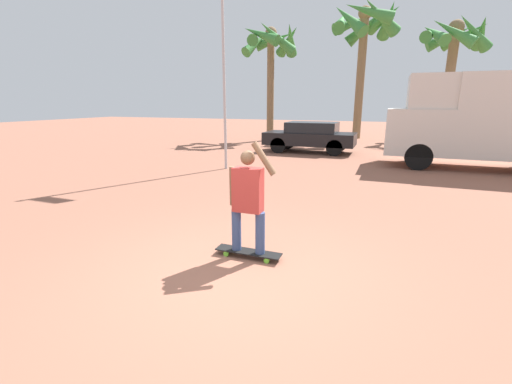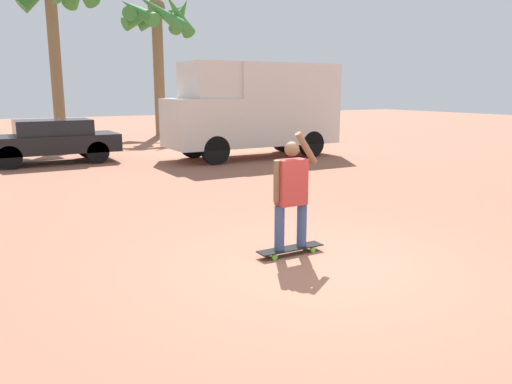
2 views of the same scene
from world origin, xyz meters
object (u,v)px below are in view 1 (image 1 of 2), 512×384
at_px(skateboard, 248,252).
at_px(palm_tree_center_background, 365,27).
at_px(palm_tree_far_left, 271,46).
at_px(flagpole, 225,42).
at_px(parked_car_black, 310,136).
at_px(palm_tree_near_van, 454,42).
at_px(camper_van, 486,118).
at_px(person_skateboarder, 248,196).

height_order(skateboard, palm_tree_center_background, palm_tree_center_background).
relative_size(palm_tree_center_background, palm_tree_far_left, 1.22).
bearing_deg(flagpole, palm_tree_far_left, 99.75).
height_order(parked_car_black, flagpole, flagpole).
relative_size(skateboard, palm_tree_far_left, 0.15).
bearing_deg(palm_tree_center_background, palm_tree_near_van, 5.89).
distance_m(camper_van, palm_tree_far_left, 12.12).
relative_size(parked_car_black, palm_tree_near_van, 0.59).
height_order(skateboard, parked_car_black, parked_car_black).
distance_m(parked_car_black, palm_tree_center_background, 9.51).
bearing_deg(skateboard, parked_car_black, 97.86).
distance_m(skateboard, person_skateboarder, 0.87).
bearing_deg(palm_tree_far_left, flagpole, -80.25).
bearing_deg(person_skateboarder, parked_car_black, 97.86).
bearing_deg(palm_tree_far_left, palm_tree_near_van, 20.43).
distance_m(parked_car_black, palm_tree_near_van, 11.18).
bearing_deg(parked_car_black, camper_van, -17.32).
xyz_separation_m(camper_van, palm_tree_far_left, (-9.74, 6.22, 3.65)).
bearing_deg(skateboard, flagpole, 118.16).
relative_size(skateboard, person_skateboarder, 0.61).
bearing_deg(flagpole, parked_car_black, 70.49).
bearing_deg(skateboard, palm_tree_center_background, 90.25).
distance_m(skateboard, flagpole, 8.17).
distance_m(person_skateboarder, camper_van, 10.53).
xyz_separation_m(person_skateboarder, palm_tree_center_background, (-0.08, 18.68, 5.63)).
height_order(skateboard, person_skateboarder, person_skateboarder).
height_order(camper_van, palm_tree_far_left, palm_tree_far_left).
xyz_separation_m(skateboard, person_skateboarder, (-0.00, 0.00, 0.87)).
distance_m(person_skateboarder, flagpole, 7.77).
height_order(parked_car_black, palm_tree_center_background, palm_tree_center_background).
xyz_separation_m(skateboard, palm_tree_near_van, (4.77, 19.19, 5.46)).
distance_m(camper_van, flagpole, 9.02).
bearing_deg(camper_van, palm_tree_center_background, 117.53).
xyz_separation_m(skateboard, palm_tree_far_left, (-4.95, 15.56, 5.30)).
distance_m(camper_van, parked_car_black, 6.72).
distance_m(camper_van, palm_tree_center_background, 11.60).
xyz_separation_m(palm_tree_near_van, palm_tree_far_left, (-9.72, -3.62, -0.15)).
bearing_deg(palm_tree_far_left, camper_van, -32.58).
height_order(skateboard, flagpole, flagpole).
bearing_deg(parked_car_black, skateboard, -82.14).
xyz_separation_m(person_skateboarder, palm_tree_near_van, (4.77, 19.19, 4.59)).
bearing_deg(palm_tree_far_left, person_skateboarder, -72.36).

